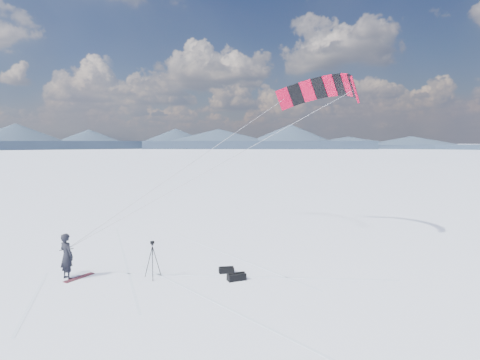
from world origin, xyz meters
TOP-DOWN VIEW (x-y plane):
  - ground at (0.00, 0.00)m, footprint 1800.00×1800.00m
  - horizon_hills at (-0.00, 0.00)m, footprint 704.00×704.00m
  - snow_tracks at (-1.44, -0.32)m, footprint 13.93×10.25m
  - snowkiter at (-2.11, 2.04)m, footprint 0.71×0.83m
  - snowboard at (-1.69, 1.88)m, footprint 1.33×0.86m
  - tripod at (0.93, 0.26)m, footprint 0.66×0.70m
  - gear_bag_a at (3.76, -1.79)m, footprint 0.79×0.47m
  - gear_bag_b at (3.87, -0.76)m, footprint 0.72×0.54m
  - power_kite at (12.44, 2.61)m, footprint 15.79×6.35m

SIDE VIEW (x-z plane):
  - ground at x=0.00m, z-range 0.00..0.00m
  - snowkiter at x=-2.11m, z-range -0.96..0.96m
  - snow_tracks at x=-1.44m, z-range 0.00..0.01m
  - snowboard at x=-1.69m, z-range 0.00..0.04m
  - gear_bag_b at x=3.87m, z-range -0.02..0.28m
  - gear_bag_a at x=3.76m, z-range -0.02..0.31m
  - tripod at x=0.93m, z-range 0.22..1.79m
  - horizon_hills at x=0.00m, z-range -1.17..6.83m
  - power_kite at x=12.44m, z-range 4.49..12.89m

